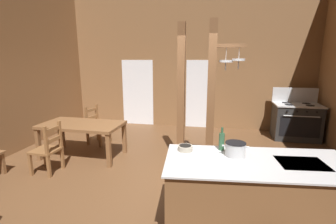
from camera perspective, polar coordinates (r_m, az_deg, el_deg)
name	(u,v)px	position (r m, az deg, el deg)	size (l,w,h in m)	color
ground_plane	(162,190)	(4.25, -1.47, -17.76)	(7.96, 8.37, 0.10)	brown
wall_back	(189,55)	(7.48, 4.96, 13.21)	(7.96, 0.14, 4.39)	brown
glazed_door_back_left	(138,93)	(7.82, -7.12, 4.51)	(1.00, 0.01, 2.05)	white
glazed_panel_back_right	(200,94)	(7.45, 7.47, 4.11)	(0.84, 0.01, 2.05)	white
kitchen_island	(256,198)	(3.25, 19.98, -18.37)	(2.24, 1.16, 0.92)	brown
stove_range	(296,121)	(7.24, 27.82, -1.85)	(1.16, 0.85, 1.32)	#2B2B2B
support_post_with_pot_rack	(213,95)	(4.38, 10.53, 4.04)	(0.61, 0.23, 2.74)	brown
support_post_center	(181,96)	(4.73, 3.08, 3.74)	(0.14, 0.14, 2.74)	brown
dining_table	(82,127)	(5.50, -19.56, -3.44)	(1.72, 0.94, 0.74)	brown
ladderback_chair_near_window	(48,149)	(5.03, -26.36, -7.88)	(0.45, 0.45, 0.95)	brown
ladderback_chair_by_post	(97,126)	(6.32, -16.40, -3.10)	(0.53, 0.53, 0.95)	brown
stockpot_on_counter	(235,149)	(3.08, 15.54, -8.42)	(0.32, 0.25, 0.17)	silver
mixing_bowl_on_counter	(185,148)	(3.16, 4.06, -8.43)	(0.19, 0.19, 0.07)	#B2A893
bottle_tall_on_counter	(222,141)	(3.23, 12.50, -6.66)	(0.07, 0.07, 0.30)	#2D5638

